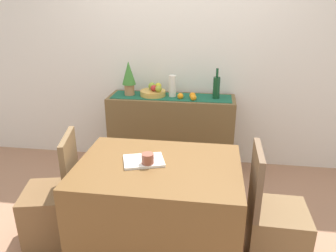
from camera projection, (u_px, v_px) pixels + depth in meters
name	position (u px, v px, depth m)	size (l,w,h in m)	color
ground_plane	(164.00, 216.00, 2.92)	(6.40, 6.40, 0.02)	#A27357
room_wall_rear	(180.00, 46.00, 3.52)	(6.40, 0.06, 2.70)	silver
sideboard_console	(171.00, 133.00, 3.62)	(1.36, 0.42, 0.85)	brown
table_runner	(171.00, 97.00, 3.47)	(1.28, 0.32, 0.01)	#19563D
fruit_bowl	(153.00, 93.00, 3.49)	(0.27, 0.27, 0.06)	gold
apple_front	(158.00, 89.00, 3.40)	(0.07, 0.07, 0.07)	olive
apple_center	(158.00, 86.00, 3.52)	(0.07, 0.07, 0.07)	gold
apple_right	(152.00, 86.00, 3.51)	(0.08, 0.08, 0.08)	olive
apple_upper	(154.00, 88.00, 3.44)	(0.07, 0.07, 0.07)	#AD2928
wine_bottle	(216.00, 87.00, 3.36)	(0.07, 0.07, 0.32)	#144122
ceramic_vase	(173.00, 86.00, 3.43)	(0.08, 0.08, 0.23)	silver
potted_plant	(129.00, 77.00, 3.46)	(0.15, 0.15, 0.37)	#B3794E
orange_loose_near_bowl	(193.00, 95.00, 3.40)	(0.07, 0.07, 0.07)	orange
orange_loose_far	(180.00, 96.00, 3.38)	(0.07, 0.07, 0.07)	orange
orange_loose_mid	(193.00, 98.00, 3.33)	(0.06, 0.06, 0.06)	orange
dining_table	(159.00, 209.00, 2.38)	(1.15, 0.83, 0.74)	brown
open_book	(144.00, 161.00, 2.28)	(0.28, 0.21, 0.02)	white
coffee_cup	(148.00, 160.00, 2.22)	(0.09, 0.09, 0.09)	#924E3D
chair_near_window	(54.00, 211.00, 2.54)	(0.48, 0.48, 0.90)	brown
chair_by_corner	(274.00, 231.00, 2.31)	(0.41, 0.41, 0.90)	brown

